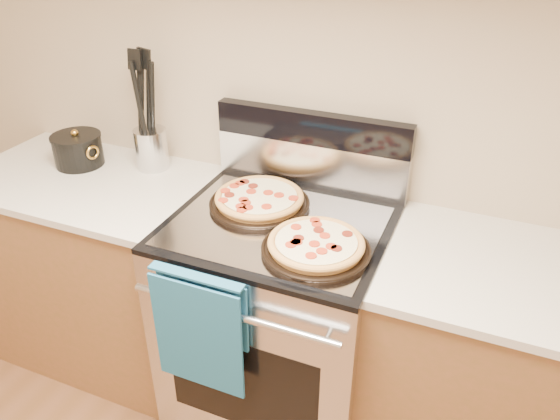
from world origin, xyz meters
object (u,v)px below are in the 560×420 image
at_px(pepperoni_pizza_back, 259,200).
at_px(pepperoni_pizza_front, 316,246).
at_px(saucepan, 78,151).
at_px(utensil_crock, 152,149).
at_px(range_body, 280,324).

relative_size(pepperoni_pizza_back, pepperoni_pizza_front, 1.05).
height_order(pepperoni_pizza_front, saucepan, saucepan).
distance_m(pepperoni_pizza_back, utensil_crock, 0.59).
bearing_deg(pepperoni_pizza_front, pepperoni_pizza_back, 145.39).
bearing_deg(saucepan, pepperoni_pizza_front, -12.41).
relative_size(pepperoni_pizza_back, saucepan, 1.80).
xyz_separation_m(range_body, pepperoni_pizza_back, (-0.11, 0.07, 0.50)).
bearing_deg(range_body, pepperoni_pizza_front, -35.84).
xyz_separation_m(pepperoni_pizza_front, saucepan, (-1.16, 0.26, 0.02)).
height_order(pepperoni_pizza_back, saucepan, saucepan).
distance_m(pepperoni_pizza_back, pepperoni_pizza_front, 0.35).
distance_m(pepperoni_pizza_front, saucepan, 1.19).
relative_size(utensil_crock, saucepan, 0.85).
bearing_deg(range_body, pepperoni_pizza_back, 147.48).
height_order(range_body, saucepan, saucepan).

